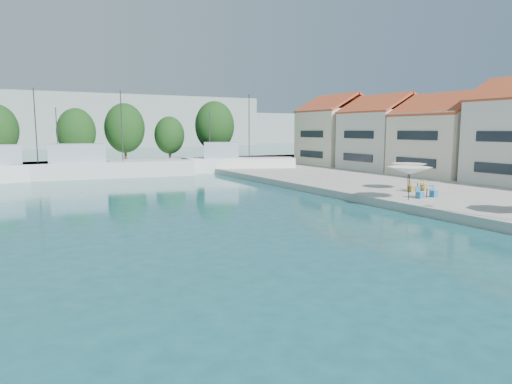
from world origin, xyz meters
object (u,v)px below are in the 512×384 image
trawler_03 (101,168)px  umbrella_white (410,171)px  umbrella_cream (408,167)px  trawler_02 (15,170)px  trawler_04 (235,164)px

trawler_03 → umbrella_white: (14.68, -32.10, 1.54)m
trawler_03 → umbrella_cream: (18.71, -28.25, 1.38)m
trawler_02 → umbrella_cream: size_ratio=6.58×
trawler_02 → trawler_04: bearing=-12.6°
trawler_02 → trawler_04: (24.96, -2.25, 0.00)m
trawler_02 → trawler_03: same height
umbrella_cream → trawler_04: bearing=95.3°
trawler_04 → umbrella_white: (-1.59, -30.35, 1.53)m
trawler_03 → trawler_04: size_ratio=1.38×
umbrella_white → umbrella_cream: (4.03, 3.85, -0.15)m
trawler_04 → umbrella_cream: 26.64m
trawler_02 → umbrella_cream: trawler_02 is taller
umbrella_white → trawler_04: bearing=87.0°
trawler_03 → umbrella_white: trawler_03 is taller
trawler_03 → umbrella_cream: bearing=-49.6°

